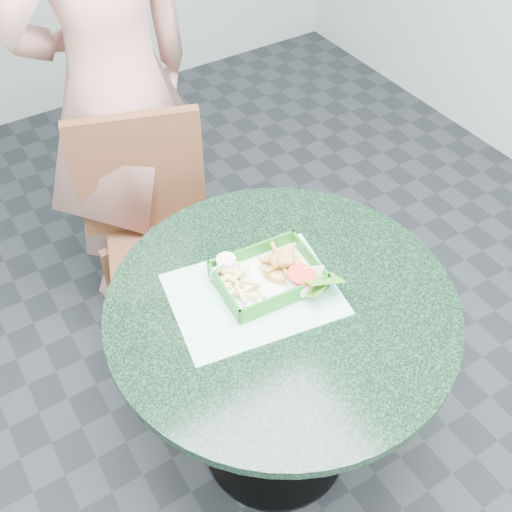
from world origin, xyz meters
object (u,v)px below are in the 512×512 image
dining_chair (160,228)px  diner_person (102,20)px  food_basket (268,283)px  sauce_ramekin (225,269)px  crab_sandwich (281,265)px  cafe_table (280,344)px

dining_chair → diner_person: size_ratio=0.40×
food_basket → sauce_ramekin: (-0.08, 0.08, 0.03)m
diner_person → sauce_ramekin: 0.87m
food_basket → crab_sandwich: 0.06m
cafe_table → crab_sandwich: (0.05, 0.09, 0.22)m
sauce_ramekin → cafe_table: bearing=-62.1°
food_basket → sauce_ramekin: sauce_ramekin is taller
cafe_table → food_basket: 0.20m
dining_chair → cafe_table: bearing=-65.6°
cafe_table → sauce_ramekin: bearing=117.9°
diner_person → crab_sandwich: 0.93m
food_basket → sauce_ramekin: 0.12m
cafe_table → sauce_ramekin: size_ratio=17.42×
dining_chair → sauce_ramekin: size_ratio=17.52×
diner_person → crab_sandwich: diner_person is taller
crab_sandwich → diner_person: bearing=96.3°
cafe_table → dining_chair: bearing=95.1°
cafe_table → diner_person: bearing=92.4°
cafe_table → sauce_ramekin: 0.28m
cafe_table → diner_person: 1.10m
cafe_table → crab_sandwich: bearing=57.6°
food_basket → diner_person: bearing=92.9°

